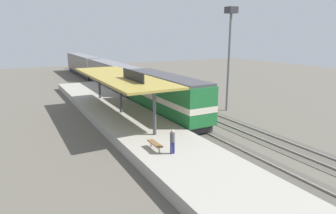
% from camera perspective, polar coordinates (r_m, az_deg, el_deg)
% --- Properties ---
extents(ground_plane, '(120.00, 120.00, 0.00)m').
position_cam_1_polar(ground_plane, '(33.92, 1.61, -1.12)').
color(ground_plane, '#5B564C').
extents(track_near, '(3.20, 110.00, 0.16)m').
position_cam_1_polar(track_near, '(32.99, -1.40, -1.49)').
color(track_near, '#4E4941').
rests_on(track_near, ground).
extents(track_far, '(3.20, 110.00, 0.16)m').
position_cam_1_polar(track_far, '(35.23, 5.28, -0.55)').
color(track_far, '#4E4941').
rests_on(track_far, ground).
extents(platform, '(6.00, 44.00, 0.90)m').
position_cam_1_polar(platform, '(31.15, -8.98, -1.79)').
color(platform, '#9E998E').
rests_on(platform, ground).
extents(station_canopy, '(5.20, 18.00, 4.70)m').
position_cam_1_polar(station_canopy, '(30.23, -9.21, 5.65)').
color(station_canopy, '#47474C').
rests_on(station_canopy, platform).
extents(platform_bench, '(0.44, 1.70, 0.50)m').
position_cam_1_polar(platform_bench, '(20.72, -2.55, -7.10)').
color(platform_bench, '#333338').
rests_on(platform_bench, platform).
extents(locomotive, '(2.93, 14.43, 4.44)m').
position_cam_1_polar(locomotive, '(31.51, -0.55, 2.23)').
color(locomotive, '#28282D').
rests_on(locomotive, track_near).
extents(passenger_carriage_front, '(2.90, 20.00, 4.24)m').
position_cam_1_polar(passenger_carriage_front, '(47.98, -10.65, 5.89)').
color(passenger_carriage_front, '#28282D').
rests_on(passenger_carriage_front, track_near).
extents(passenger_carriage_rear, '(2.90, 20.00, 4.24)m').
position_cam_1_polar(passenger_carriage_rear, '(67.97, -16.10, 7.86)').
color(passenger_carriage_rear, '#28282D').
rests_on(passenger_carriage_rear, track_near).
extents(light_mast, '(1.10, 1.10, 11.70)m').
position_cam_1_polar(light_mast, '(34.58, 11.88, 12.97)').
color(light_mast, slate).
rests_on(light_mast, ground).
extents(person_waiting, '(0.34, 0.34, 1.71)m').
position_cam_1_polar(person_waiting, '(19.88, 0.87, -6.45)').
color(person_waiting, navy).
rests_on(person_waiting, platform).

